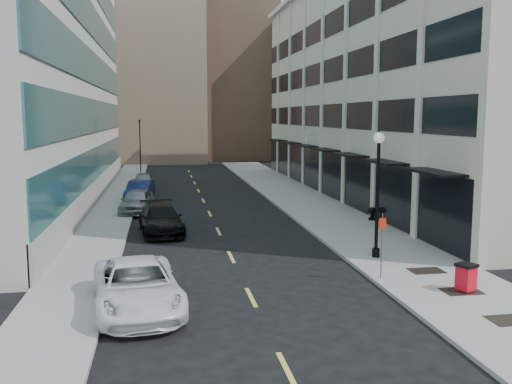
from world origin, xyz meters
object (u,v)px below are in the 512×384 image
object	(u,v)px
trash_bin	(466,276)
car_grey_sedan	(144,181)
sign_post	(382,238)
car_blue_sedan	(140,192)
urn_planter	(372,212)
traffic_signal	(140,123)
car_silver_sedan	(137,201)
lamppost	(378,183)
car_black_pickup	(161,219)
car_white_van	(137,287)

from	to	relation	value
trash_bin	car_grey_sedan	bearing A→B (deg)	86.86
sign_post	car_blue_sedan	bearing A→B (deg)	105.64
car_grey_sedan	sign_post	bearing A→B (deg)	-67.74
car_grey_sedan	urn_planter	world-z (taller)	car_grey_sedan
traffic_signal	sign_post	bearing A→B (deg)	-76.51
sign_post	car_silver_sedan	bearing A→B (deg)	111.36
car_grey_sedan	lamppost	bearing A→B (deg)	-63.61
car_grey_sedan	trash_bin	xyz separation A→B (m)	(12.49, -32.38, -0.07)
car_blue_sedan	car_grey_sedan	distance (m)	7.25
traffic_signal	car_black_pickup	xyz separation A→B (m)	(2.30, -34.00, -4.93)
car_black_pickup	urn_planter	distance (m)	12.86
car_silver_sedan	sign_post	size ratio (longest dim) A/B	1.83
car_grey_sedan	sign_post	world-z (taller)	sign_post
car_silver_sedan	car_blue_sedan	distance (m)	5.14
car_black_pickup	lamppost	size ratio (longest dim) A/B	0.94
car_blue_sedan	sign_post	distance (m)	25.27
car_white_van	lamppost	bearing A→B (deg)	19.23
car_black_pickup	car_silver_sedan	bearing A→B (deg)	96.82
car_blue_sedan	trash_bin	size ratio (longest dim) A/B	4.71
car_silver_sedan	trash_bin	size ratio (longest dim) A/B	4.65
traffic_signal	trash_bin	world-z (taller)	traffic_signal
car_grey_sedan	lamppost	world-z (taller)	lamppost
trash_bin	sign_post	size ratio (longest dim) A/B	0.39
car_silver_sedan	urn_planter	world-z (taller)	car_silver_sedan
traffic_signal	lamppost	bearing A→B (deg)	-74.04
traffic_signal	car_grey_sedan	size ratio (longest dim) A/B	1.54
car_black_pickup	traffic_signal	bearing A→B (deg)	87.82
car_blue_sedan	trash_bin	distance (m)	28.10
car_black_pickup	sign_post	distance (m)	13.94
lamppost	urn_planter	distance (m)	9.89
car_grey_sedan	sign_post	xyz separation A→B (m)	(10.03, -30.40, 1.03)
urn_planter	traffic_signal	bearing A→B (deg)	114.77
lamppost	sign_post	xyz separation A→B (m)	(-1.10, -3.38, -1.72)
car_black_pickup	car_blue_sedan	size ratio (longest dim) A/B	1.12
traffic_signal	sign_post	xyz separation A→B (m)	(10.80, -45.01, -3.91)
car_black_pickup	car_grey_sedan	world-z (taller)	car_black_pickup
sign_post	trash_bin	bearing A→B (deg)	-46.92
car_white_van	lamppost	distance (m)	11.88
car_grey_sedan	car_blue_sedan	bearing A→B (deg)	-86.54
car_white_van	urn_planter	xyz separation A→B (m)	(13.57, 14.04, -0.20)
traffic_signal	urn_planter	size ratio (longest dim) A/B	8.92
car_blue_sedan	car_grey_sedan	world-z (taller)	car_blue_sedan
car_blue_sedan	trash_bin	bearing A→B (deg)	-55.85
car_black_pickup	car_grey_sedan	size ratio (longest dim) A/B	1.20
traffic_signal	car_blue_sedan	size ratio (longest dim) A/B	1.45
car_white_van	car_black_pickup	size ratio (longest dim) A/B	1.10
car_grey_sedan	urn_planter	xyz separation A→B (m)	(14.33, -18.11, -0.14)
traffic_signal	car_silver_sedan	bearing A→B (deg)	-88.51
trash_bin	car_black_pickup	bearing A→B (deg)	105.91
traffic_signal	car_grey_sedan	world-z (taller)	traffic_signal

